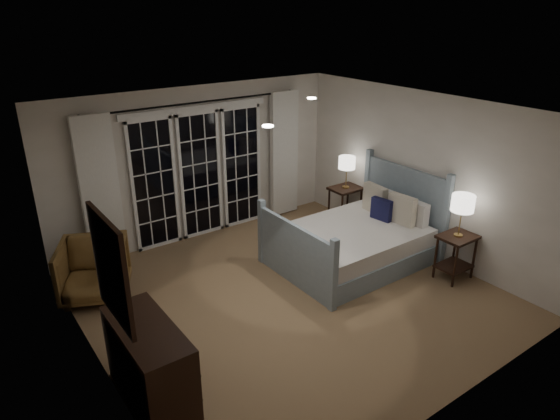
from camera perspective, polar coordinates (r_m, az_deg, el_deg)
floor at (r=6.85m, az=1.07°, el=-9.80°), size 5.00×5.00×0.00m
ceiling at (r=5.90m, az=1.25°, el=11.14°), size 5.00×5.00×0.00m
wall_left at (r=5.31m, az=-21.13°, el=-6.21°), size 0.02×5.00×2.50m
wall_right at (r=7.94m, az=15.79°, el=3.96°), size 0.02×5.00×2.50m
wall_back at (r=8.29m, az=-9.31°, el=5.31°), size 5.00×0.02×2.50m
wall_front at (r=4.74m, az=19.85°, el=-9.62°), size 5.00×0.02×2.50m
french_doors at (r=8.30m, az=-9.11°, el=4.19°), size 2.50×0.04×2.20m
curtain_rod at (r=7.97m, az=-9.43°, el=12.02°), size 3.50×0.03×0.03m
curtain_left at (r=7.66m, az=-19.87°, el=1.99°), size 0.55×0.10×2.25m
curtain_right at (r=9.04m, az=0.47°, el=6.40°), size 0.55×0.10×2.25m
downlight_a at (r=6.86m, az=3.64°, el=12.63°), size 0.12×0.12×0.01m
downlight_b at (r=5.25m, az=-1.40°, el=9.57°), size 0.12×0.12×0.01m
bed at (r=7.66m, az=8.57°, el=-3.53°), size 2.25×1.61×1.31m
nightstand_left at (r=7.49m, az=19.46°, el=-4.35°), size 0.51×0.41×0.67m
nightstand_right at (r=8.87m, az=7.44°, el=1.15°), size 0.53×0.43×0.69m
lamp_left at (r=7.22m, az=20.18°, el=0.69°), size 0.31×0.31×0.61m
lamp_right at (r=8.65m, az=7.66°, el=5.33°), size 0.29×0.29×0.56m
armchair at (r=7.11m, az=-20.49°, el=-6.45°), size 1.13×1.14×0.79m
dresser at (r=5.23m, az=-14.62°, el=-16.65°), size 0.51×1.20×0.85m
mirror at (r=4.56m, az=-18.75°, el=-6.46°), size 0.05×0.85×1.00m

